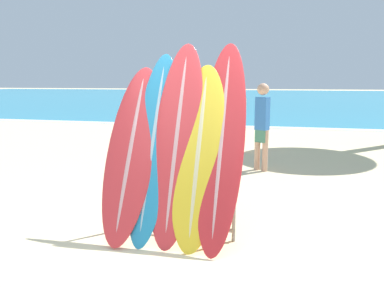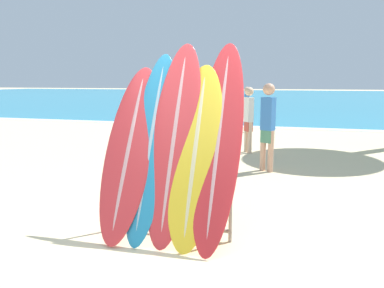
{
  "view_description": "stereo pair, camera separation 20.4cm",
  "coord_description": "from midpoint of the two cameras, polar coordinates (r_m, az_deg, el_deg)",
  "views": [
    {
      "loc": [
        1.12,
        -3.41,
        1.76
      ],
      "look_at": [
        -0.03,
        1.32,
        0.94
      ],
      "focal_mm": 35.0,
      "sensor_mm": 36.0,
      "label": 1
    },
    {
      "loc": [
        1.32,
        -3.36,
        1.76
      ],
      "look_at": [
        -0.03,
        1.32,
        0.94
      ],
      "focal_mm": 35.0,
      "sensor_mm": 36.0,
      "label": 2
    }
  ],
  "objects": [
    {
      "name": "person_far_right",
      "position": [
        9.33,
        6.84,
        4.11
      ],
      "size": [
        0.26,
        0.28,
        1.62
      ],
      "rotation": [
        0.0,
        0.0,
        5.36
      ],
      "color": "beige",
      "rests_on": "ground_plane"
    },
    {
      "name": "person_mid_beach",
      "position": [
        7.43,
        9.85,
        3.08
      ],
      "size": [
        0.29,
        0.26,
        1.72
      ],
      "rotation": [
        0.0,
        0.0,
        5.79
      ],
      "color": "tan",
      "rests_on": "ground_plane"
    },
    {
      "name": "person_near_water",
      "position": [
        10.6,
        0.9,
        4.93
      ],
      "size": [
        0.28,
        0.27,
        1.65
      ],
      "rotation": [
        0.0,
        0.0,
        0.75
      ],
      "color": "#A87A5B",
      "rests_on": "ground_plane"
    },
    {
      "name": "person_far_left",
      "position": [
        13.06,
        6.38,
        5.54
      ],
      "size": [
        0.21,
        0.26,
        1.57
      ],
      "rotation": [
        0.0,
        0.0,
        4.97
      ],
      "color": "beige",
      "rests_on": "ground_plane"
    },
    {
      "name": "ocean_water",
      "position": [
        43.85,
        12.17,
        7.07
      ],
      "size": [
        120.0,
        60.0,
        0.01
      ],
      "color": "teal",
      "rests_on": "ground_plane"
    },
    {
      "name": "surfboard_slot_4",
      "position": [
        4.11,
        3.13,
        0.46
      ],
      "size": [
        0.51,
        1.24,
        2.22
      ],
      "color": "red",
      "rests_on": "ground_plane"
    },
    {
      "name": "surfboard_slot_0",
      "position": [
        4.36,
        -10.53,
        -0.99
      ],
      "size": [
        0.59,
        1.13,
        1.95
      ],
      "color": "red",
      "rests_on": "ground_plane"
    },
    {
      "name": "surfboard_slot_1",
      "position": [
        4.29,
        -7.28,
        -0.02
      ],
      "size": [
        0.48,
        1.1,
        2.1
      ],
      "color": "teal",
      "rests_on": "ground_plane"
    },
    {
      "name": "surfboard_slot_3",
      "position": [
        4.11,
        -0.39,
        -1.36
      ],
      "size": [
        0.58,
        1.03,
        1.97
      ],
      "color": "yellow",
      "rests_on": "ground_plane"
    },
    {
      "name": "ground_plane",
      "position": [
        4.0,
        -5.76,
        -16.58
      ],
      "size": [
        160.0,
        160.0,
        0.0
      ],
      "primitive_type": "plane",
      "color": "beige"
    },
    {
      "name": "surfboard_slot_2",
      "position": [
        4.21,
        -3.67,
        0.67
      ],
      "size": [
        0.56,
        1.1,
        2.22
      ],
      "color": "red",
      "rests_on": "ground_plane"
    },
    {
      "name": "surfboard_rack",
      "position": [
        4.29,
        -3.93,
        -7.69
      ],
      "size": [
        1.38,
        0.04,
        0.92
      ],
      "color": "gray",
      "rests_on": "ground_plane"
    }
  ]
}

